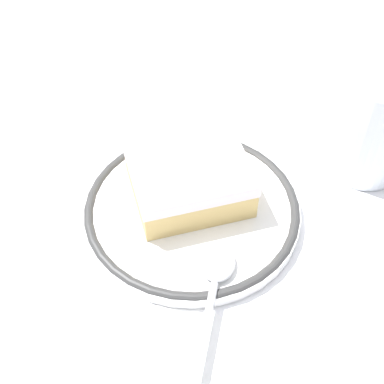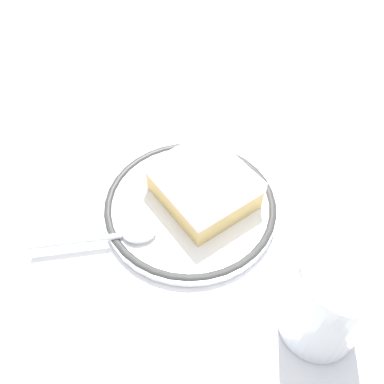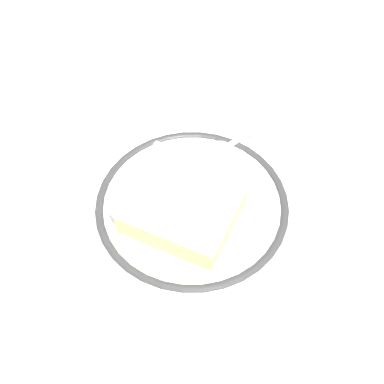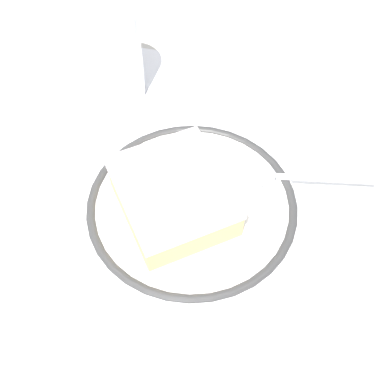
{
  "view_description": "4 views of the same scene",
  "coord_description": "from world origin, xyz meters",
  "px_view_note": "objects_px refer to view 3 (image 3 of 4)",
  "views": [
    {
      "loc": [
        0.31,
        0.1,
        0.4
      ],
      "look_at": [
        0.01,
        -0.01,
        0.03
      ],
      "focal_mm": 52.2,
      "sensor_mm": 36.0,
      "label": 1
    },
    {
      "loc": [
        0.0,
        0.26,
        0.37
      ],
      "look_at": [
        0.01,
        -0.01,
        0.03
      ],
      "focal_mm": 37.59,
      "sensor_mm": 36.0,
      "label": 2
    },
    {
      "loc": [
        -0.13,
        -0.27,
        0.43
      ],
      "look_at": [
        0.01,
        -0.01,
        0.03
      ],
      "focal_mm": 47.5,
      "sensor_mm": 36.0,
      "label": 3
    },
    {
      "loc": [
        0.06,
        -0.27,
        0.41
      ],
      "look_at": [
        0.01,
        -0.01,
        0.03
      ],
      "focal_mm": 48.98,
      "sensor_mm": 36.0,
      "label": 4
    }
  ],
  "objects_px": {
    "spoon": "(229,144)",
    "cup": "(26,134)",
    "plate": "(192,206)",
    "cake_slice": "(183,204)",
    "napkin": "(288,129)"
  },
  "relations": [
    {
      "from": "spoon",
      "to": "cup",
      "type": "height_order",
      "value": "cup"
    },
    {
      "from": "plate",
      "to": "spoon",
      "type": "height_order",
      "value": "spoon"
    },
    {
      "from": "plate",
      "to": "cup",
      "type": "distance_m",
      "value": 0.18
    },
    {
      "from": "spoon",
      "to": "cup",
      "type": "xyz_separation_m",
      "value": [
        -0.19,
        0.09,
        0.03
      ]
    },
    {
      "from": "spoon",
      "to": "cup",
      "type": "relative_size",
      "value": 1.27
    },
    {
      "from": "spoon",
      "to": "cup",
      "type": "distance_m",
      "value": 0.21
    },
    {
      "from": "plate",
      "to": "spoon",
      "type": "bearing_deg",
      "value": 33.09
    },
    {
      "from": "cake_slice",
      "to": "spoon",
      "type": "relative_size",
      "value": 1.02
    },
    {
      "from": "cake_slice",
      "to": "napkin",
      "type": "height_order",
      "value": "cake_slice"
    },
    {
      "from": "plate",
      "to": "cup",
      "type": "height_order",
      "value": "cup"
    },
    {
      "from": "cup",
      "to": "napkin",
      "type": "distance_m",
      "value": 0.29
    },
    {
      "from": "plate",
      "to": "cake_slice",
      "type": "bearing_deg",
      "value": -149.73
    },
    {
      "from": "spoon",
      "to": "napkin",
      "type": "xyz_separation_m",
      "value": [
        0.08,
        -0.0,
        -0.01
      ]
    },
    {
      "from": "plate",
      "to": "cup",
      "type": "bearing_deg",
      "value": 131.34
    },
    {
      "from": "cup",
      "to": "napkin",
      "type": "relative_size",
      "value": 0.87
    }
  ]
}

